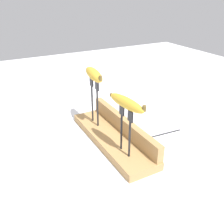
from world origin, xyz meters
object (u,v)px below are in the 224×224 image
(fork_stand_left, at_px, (95,98))
(fork_fallen_near, at_px, (156,135))
(banana_raised_left, at_px, (94,74))
(banana_raised_right, at_px, (126,103))
(fork_stand_right, at_px, (126,127))

(fork_stand_left, height_order, fork_fallen_near, fork_stand_left)
(banana_raised_left, relative_size, fork_fallen_near, 0.93)
(banana_raised_right, relative_size, fork_fallen_near, 0.91)
(banana_raised_left, bearing_deg, fork_stand_right, -0.00)
(banana_raised_right, bearing_deg, fork_fallen_near, 110.77)
(fork_stand_left, xyz_separation_m, fork_stand_right, (0.24, 0.00, -0.01))
(fork_stand_left, relative_size, fork_fallen_near, 1.03)
(fork_stand_right, relative_size, banana_raised_left, 0.97)
(fork_stand_right, bearing_deg, banana_raised_right, -172.97)
(fork_stand_left, xyz_separation_m, fork_fallen_near, (0.17, 0.19, -0.14))
(banana_raised_right, xyz_separation_m, fork_fallen_near, (-0.07, 0.19, -0.21))
(fork_stand_right, bearing_deg, banana_raised_left, 180.00)
(banana_raised_left, bearing_deg, fork_stand_left, -7.56)
(fork_fallen_near, bearing_deg, banana_raised_left, -131.22)
(fork_stand_right, height_order, banana_raised_right, banana_raised_right)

